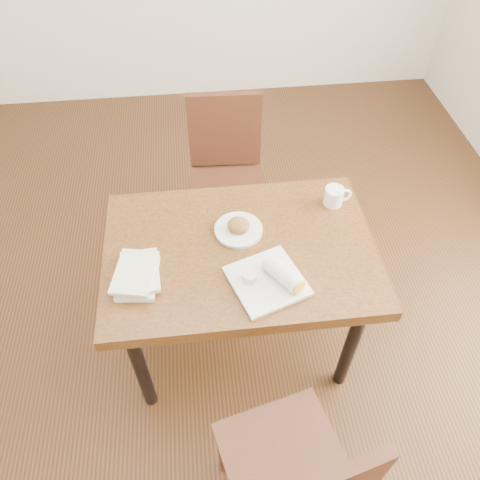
{
  "coord_description": "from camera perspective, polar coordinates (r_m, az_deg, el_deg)",
  "views": [
    {
      "loc": [
        -0.15,
        -1.28,
        2.25
      ],
      "look_at": [
        0.0,
        0.0,
        0.8
      ],
      "focal_mm": 35.0,
      "sensor_mm": 36.0,
      "label": 1
    }
  ],
  "objects": [
    {
      "name": "ground",
      "position": [
        2.59,
        -0.0,
        -11.88
      ],
      "size": [
        4.0,
        5.0,
        0.01
      ],
      "primitive_type": "cube",
      "color": "#472814",
      "rests_on": "ground"
    },
    {
      "name": "table",
      "position": [
        2.04,
        -0.0,
        -2.58
      ],
      "size": [
        1.15,
        0.78,
        0.75
      ],
      "color": "brown",
      "rests_on": "ground"
    },
    {
      "name": "coffee_mug",
      "position": [
        2.17,
        11.47,
        5.29
      ],
      "size": [
        0.13,
        0.09,
        0.09
      ],
      "color": "white",
      "rests_on": "table"
    },
    {
      "name": "chair_near",
      "position": [
        1.77,
        6.85,
        -26.93
      ],
      "size": [
        0.51,
        0.51,
        0.95
      ],
      "color": "#4E2516",
      "rests_on": "ground"
    },
    {
      "name": "room_walls",
      "position": [
        1.42,
        -0.0,
        22.79
      ],
      "size": [
        4.02,
        5.02,
        2.8
      ],
      "color": "silver",
      "rests_on": "ground"
    },
    {
      "name": "book_stack",
      "position": [
        1.89,
        -12.37,
        -4.11
      ],
      "size": [
        0.2,
        0.25,
        0.06
      ],
      "color": "white",
      "rests_on": "table"
    },
    {
      "name": "plate_scone",
      "position": [
        2.02,
        -0.18,
        1.44
      ],
      "size": [
        0.21,
        0.21,
        0.07
      ],
      "color": "white",
      "rests_on": "table"
    },
    {
      "name": "chair_far",
      "position": [
        2.66,
        -1.68,
        8.68
      ],
      "size": [
        0.44,
        0.44,
        0.95
      ],
      "color": "#411D12",
      "rests_on": "ground"
    },
    {
      "name": "plate_burrito",
      "position": [
        1.84,
        3.9,
        -4.76
      ],
      "size": [
        0.34,
        0.34,
        0.09
      ],
      "color": "white",
      "rests_on": "table"
    }
  ]
}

